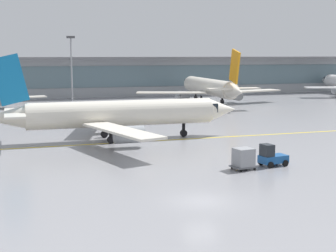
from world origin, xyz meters
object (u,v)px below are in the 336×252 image
at_px(baggage_tug, 271,157).
at_px(apron_light_mast_1, 71,65).
at_px(gate_airplane_2, 209,87).
at_px(taxiing_regional_jet, 119,114).
at_px(cargo_dolly_lead, 243,158).

xyz_separation_m(baggage_tug, apron_light_mast_1, (-10.10, 71.50, 6.88)).
xyz_separation_m(gate_airplane_2, baggage_tug, (-16.53, -56.32, -2.48)).
height_order(taxiing_regional_jet, apron_light_mast_1, apron_light_mast_1).
relative_size(cargo_dolly_lead, apron_light_mast_1, 0.16).
bearing_deg(gate_airplane_2, apron_light_mast_1, 62.48).
xyz_separation_m(baggage_tug, cargo_dolly_lead, (-3.09, -0.48, 0.16)).
bearing_deg(taxiing_regional_jet, baggage_tug, -60.30).
xyz_separation_m(taxiing_regional_jet, cargo_dolly_lead, (7.52, -18.68, -2.07)).
distance_m(baggage_tug, cargo_dolly_lead, 3.13).
bearing_deg(baggage_tug, apron_light_mast_1, 89.29).
height_order(taxiing_regional_jet, cargo_dolly_lead, taxiing_regional_jet).
distance_m(baggage_tug, apron_light_mast_1, 72.54).
relative_size(gate_airplane_2, taxiing_regional_jet, 1.08).
height_order(cargo_dolly_lead, apron_light_mast_1, apron_light_mast_1).
relative_size(gate_airplane_2, apron_light_mast_1, 2.39).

